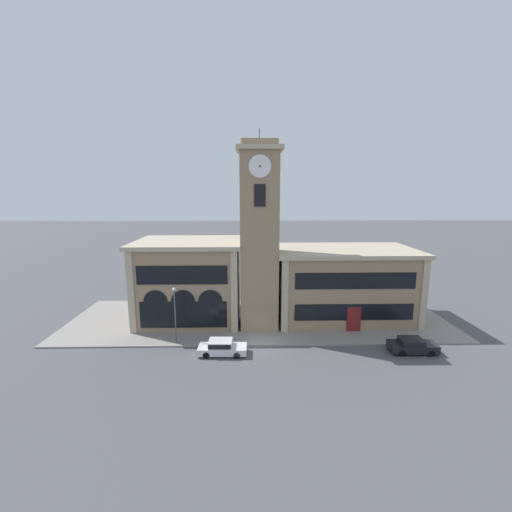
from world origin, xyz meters
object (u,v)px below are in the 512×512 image
(parked_car_near, at_px, (222,347))
(street_lamp, at_px, (175,307))
(parked_car_mid, at_px, (412,345))
(fire_hydrant, at_px, (214,340))

(parked_car_near, bearing_deg, street_lamp, 157.38)
(parked_car_mid, bearing_deg, street_lamp, 176.20)
(parked_car_near, bearing_deg, fire_hydrant, 117.18)
(street_lamp, bearing_deg, fire_hydrant, -2.51)
(parked_car_near, xyz_separation_m, fire_hydrant, (-0.92, 1.91, -0.14))
(parked_car_near, height_order, parked_car_mid, parked_car_mid)
(parked_car_near, distance_m, parked_car_mid, 17.82)
(street_lamp, relative_size, fire_hydrant, 6.53)
(parked_car_mid, xyz_separation_m, street_lamp, (-22.45, 2.07, 3.17))
(parked_car_mid, distance_m, fire_hydrant, 18.84)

